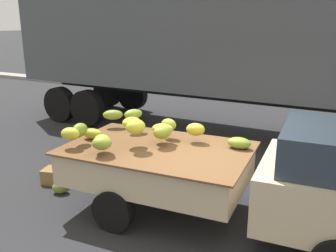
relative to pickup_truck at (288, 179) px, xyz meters
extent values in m
plane|color=#28282B|center=(-1.09, -0.18, -0.89)|extent=(220.00, 220.00, 0.00)
cube|color=gray|center=(-1.09, 9.24, -0.81)|extent=(80.00, 0.80, 0.16)
cube|color=#28333D|center=(0.45, 0.03, 0.55)|extent=(1.21, 1.62, 0.52)
cube|color=#CCB793|center=(-2.00, -0.13, -0.31)|extent=(2.89, 1.94, 0.08)
cube|color=#CCB793|center=(-2.05, 0.72, -0.05)|extent=(2.78, 0.23, 0.44)
cube|color=#CCB793|center=(-1.94, -0.98, -0.05)|extent=(2.78, 0.23, 0.44)
cube|color=#CCB793|center=(-0.63, -0.04, -0.05)|extent=(0.16, 1.76, 0.44)
cube|color=#CCB793|center=(-3.36, -0.22, -0.05)|extent=(0.16, 1.76, 0.44)
cube|color=#B21914|center=(-2.05, 0.75, -0.09)|extent=(2.66, 0.19, 0.07)
cube|color=brown|center=(-2.00, -0.13, 0.18)|extent=(3.02, 2.07, 0.03)
ellipsoid|color=olive|center=(-3.18, -0.58, 0.44)|extent=(0.23, 0.32, 0.22)
ellipsoid|color=#8BA432|center=(-2.79, 0.40, 0.53)|extent=(0.35, 0.40, 0.17)
ellipsoid|color=#A1AE32|center=(-2.03, 0.10, 0.43)|extent=(0.40, 0.31, 0.17)
ellipsoid|color=olive|center=(-3.28, 0.47, 0.44)|extent=(0.42, 0.37, 0.18)
ellipsoid|color=olive|center=(-0.83, 0.41, 0.29)|extent=(0.38, 0.25, 0.18)
ellipsoid|color=#ABAD2D|center=(-3.17, -0.29, 0.30)|extent=(0.39, 0.23, 0.17)
ellipsoid|color=gold|center=(-1.56, 0.37, 0.42)|extent=(0.35, 0.30, 0.21)
ellipsoid|color=gold|center=(-2.41, -0.24, 0.58)|extent=(0.34, 0.38, 0.17)
ellipsoid|color=gold|center=(-3.19, -0.80, 0.43)|extent=(0.34, 0.28, 0.20)
ellipsoid|color=#93A52F|center=(-2.59, -0.76, 0.38)|extent=(0.44, 0.41, 0.22)
ellipsoid|color=olive|center=(-2.54, -0.84, 0.39)|extent=(0.39, 0.38, 0.20)
ellipsoid|color=#92A530|center=(-2.05, 0.36, 0.44)|extent=(0.29, 0.21, 0.21)
ellipsoid|color=#90A02C|center=(-1.95, -0.06, 0.44)|extent=(0.32, 0.38, 0.22)
ellipsoid|color=gold|center=(-2.23, -0.40, 0.57)|extent=(0.37, 0.39, 0.23)
cylinder|color=black|center=(-2.38, 0.70, -0.57)|extent=(0.65, 0.24, 0.64)
cylinder|color=black|center=(-2.27, -1.00, -0.57)|extent=(0.65, 0.24, 0.64)
cube|color=#4C5156|center=(-2.68, 4.48, 1.71)|extent=(12.03, 2.67, 2.70)
cube|color=black|center=(-2.68, 4.48, 0.21)|extent=(11.04, 0.55, 0.30)
cylinder|color=black|center=(-6.26, 5.73, -0.35)|extent=(1.08, 0.31, 1.08)
cylinder|color=black|center=(-6.30, 3.33, -0.35)|extent=(1.08, 0.31, 1.08)
cylinder|color=black|center=(-7.34, 5.74, -0.35)|extent=(1.08, 0.31, 1.08)
cylinder|color=black|center=(-7.38, 3.34, -0.35)|extent=(1.08, 0.31, 1.08)
ellipsoid|color=olive|center=(-3.85, -0.44, -0.78)|extent=(0.35, 0.31, 0.22)
cube|color=olive|center=(-4.23, -0.12, -0.75)|extent=(0.59, 0.48, 0.28)
camera|label=1|loc=(0.67, -4.92, 2.11)|focal=39.02mm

